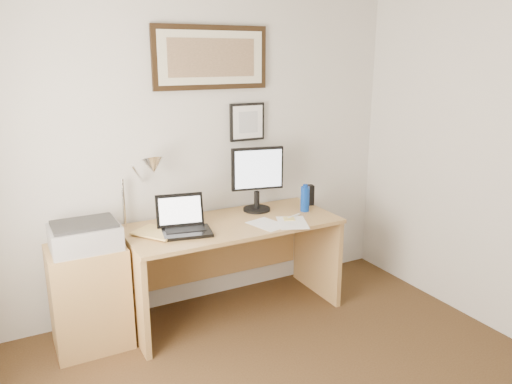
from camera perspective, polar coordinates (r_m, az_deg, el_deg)
wall_back at (r=3.92m, az=-7.07°, el=4.70°), size 3.50×0.02×2.50m
side_cabinet at (r=3.68m, az=-18.48°, el=-11.31°), size 0.50×0.40×0.73m
water_bottle at (r=4.03m, az=5.62°, el=-0.79°), size 0.07×0.07×0.20m
bottle_cap at (r=4.00m, az=5.66°, el=0.74°), size 0.04×0.04×0.02m
speaker at (r=4.21m, az=6.06°, el=-0.35°), size 0.09×0.08×0.17m
paper_sheet_a at (r=3.72m, az=1.30°, el=-3.71°), size 0.26×0.32×0.00m
paper_sheet_b at (r=3.76m, az=4.17°, el=-3.51°), size 0.31×0.36×0.00m
sticky_pad at (r=3.83m, az=3.79°, el=-3.07°), size 0.11×0.11×0.01m
marker_pen at (r=3.90m, az=4.33°, el=-2.77°), size 0.14×0.06×0.02m
book at (r=3.50m, az=-12.35°, el=-5.15°), size 0.36×0.38×0.02m
desk at (r=3.93m, az=-3.16°, el=-6.38°), size 1.60×0.70×0.75m
laptop at (r=3.59m, az=-8.19°, el=-3.67°), size 0.38×0.36×0.26m
lcd_monitor at (r=3.97m, az=0.15°, el=1.85°), size 0.42×0.22×0.52m
printer at (r=3.49m, az=-18.96°, el=-4.74°), size 0.44×0.34×0.18m
desk_lamp at (r=3.63m, az=-11.99°, el=2.61°), size 0.29×0.27×0.53m
picture_large at (r=3.88m, az=-5.13°, el=15.05°), size 0.92×0.04×0.47m
picture_small at (r=4.04m, az=-1.01°, el=8.01°), size 0.30×0.03×0.30m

